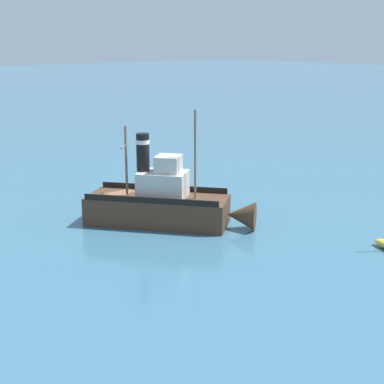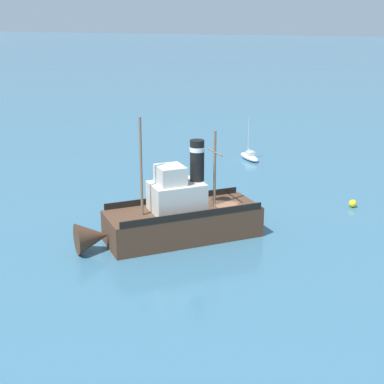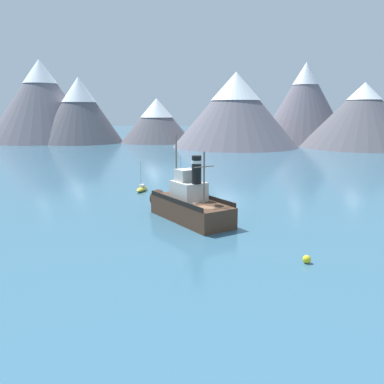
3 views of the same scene
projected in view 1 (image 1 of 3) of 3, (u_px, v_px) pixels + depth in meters
ground_plane at (125, 220)px, 51.67m from camera, size 600.00×600.00×0.00m
old_tugboat at (164, 203)px, 50.13m from camera, size 11.43×13.49×9.90m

